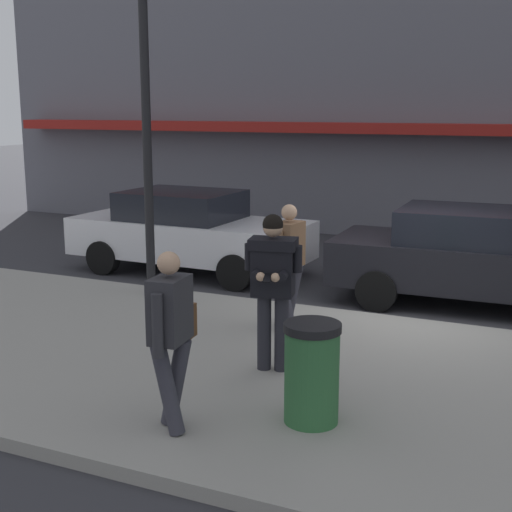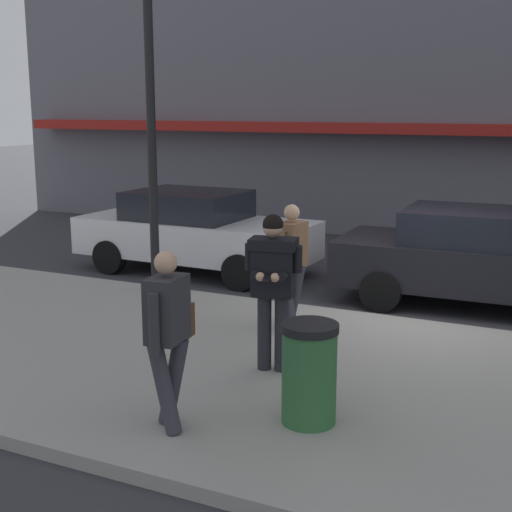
# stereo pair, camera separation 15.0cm
# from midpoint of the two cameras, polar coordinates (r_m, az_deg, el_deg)

# --- Properties ---
(ground_plane) EXTENTS (80.00, 80.00, 0.00)m
(ground_plane) POSITION_cam_midpoint_polar(r_m,az_deg,el_deg) (10.67, 12.75, -5.28)
(ground_plane) COLOR #333338
(sidewalk) EXTENTS (32.00, 5.30, 0.14)m
(sidewalk) POSITION_cam_midpoint_polar(r_m,az_deg,el_deg) (7.83, 15.19, -11.29)
(sidewalk) COLOR #99968E
(sidewalk) RESTS_ON ground
(curb_paint_line) EXTENTS (28.00, 0.12, 0.01)m
(curb_paint_line) POSITION_cam_midpoint_polar(r_m,az_deg,el_deg) (10.56, 18.13, -5.76)
(curb_paint_line) COLOR silver
(curb_paint_line) RESTS_ON ground
(parked_sedan_near) EXTENTS (4.54, 2.00, 1.54)m
(parked_sedan_near) POSITION_cam_midpoint_polar(r_m,az_deg,el_deg) (13.50, -4.64, 2.02)
(parked_sedan_near) COLOR silver
(parked_sedan_near) RESTS_ON ground
(parked_sedan_mid) EXTENTS (4.55, 2.03, 1.54)m
(parked_sedan_mid) POSITION_cam_midpoint_polar(r_m,az_deg,el_deg) (11.61, 17.95, -0.15)
(parked_sedan_mid) COLOR black
(parked_sedan_mid) RESTS_ON ground
(man_texting_on_phone) EXTENTS (0.64, 0.63, 1.81)m
(man_texting_on_phone) POSITION_cam_midpoint_polar(r_m,az_deg,el_deg) (7.94, 1.92, -1.57)
(man_texting_on_phone) COLOR #23232B
(man_texting_on_phone) RESTS_ON sidewalk
(pedestrian_with_bag) EXTENTS (0.36, 0.72, 1.70)m
(pedestrian_with_bag) POSITION_cam_midpoint_polar(r_m,az_deg,el_deg) (6.58, -6.35, -5.82)
(pedestrian_with_bag) COLOR #33333D
(pedestrian_with_bag) RESTS_ON sidewalk
(pedestrian_dark_coat) EXTENTS (0.37, 0.60, 1.70)m
(pedestrian_dark_coat) POSITION_cam_midpoint_polar(r_m,az_deg,el_deg) (9.51, 3.29, -0.21)
(pedestrian_dark_coat) COLOR #33333D
(pedestrian_dark_coat) RESTS_ON sidewalk
(street_lamp_post) EXTENTS (0.36, 0.36, 4.88)m
(street_lamp_post) POSITION_cam_midpoint_polar(r_m,az_deg,el_deg) (11.18, -8.05, 12.00)
(street_lamp_post) COLOR black
(street_lamp_post) RESTS_ON sidewalk
(trash_bin) EXTENTS (0.55, 0.55, 0.98)m
(trash_bin) POSITION_cam_midpoint_polar(r_m,az_deg,el_deg) (6.83, 4.91, -9.30)
(trash_bin) COLOR #2D6638
(trash_bin) RESTS_ON sidewalk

